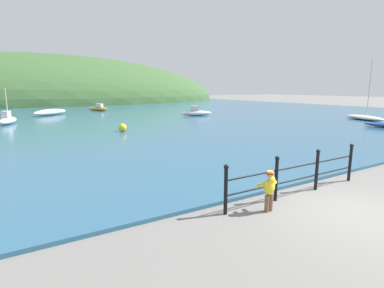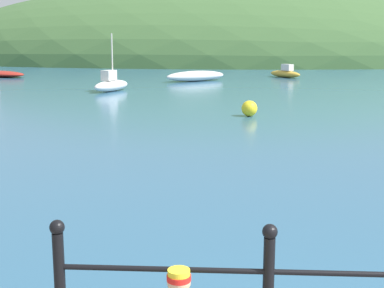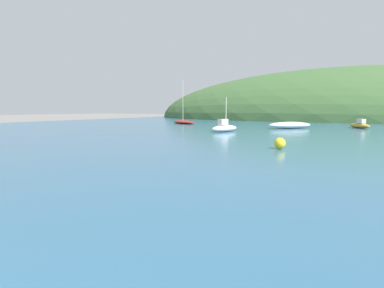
{
  "view_description": "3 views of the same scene",
  "coord_description": "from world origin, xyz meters",
  "px_view_note": "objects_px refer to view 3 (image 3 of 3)",
  "views": [
    {
      "loc": [
        -6.82,
        -3.76,
        2.93
      ],
      "look_at": [
        -1.83,
        4.42,
        1.13
      ],
      "focal_mm": 28.0,
      "sensor_mm": 36.0,
      "label": 1
    },
    {
      "loc": [
        -1.4,
        -2.41,
        2.58
      ],
      "look_at": [
        -1.87,
        5.56,
        1.04
      ],
      "focal_mm": 50.0,
      "sensor_mm": 36.0,
      "label": 2
    },
    {
      "loc": [
        2.64,
        1.06,
        1.98
      ],
      "look_at": [
        -0.59,
        6.88,
        1.2
      ],
      "focal_mm": 28.0,
      "sensor_mm": 36.0,
      "label": 3
    }
  ],
  "objects_px": {
    "boat_far_right": "(224,128)",
    "boat_green_fishing": "(360,125)",
    "mooring_buoy": "(280,143)",
    "boat_white_sailboat": "(290,125)",
    "boat_blue_hull": "(184,122)"
  },
  "relations": [
    {
      "from": "boat_far_right",
      "to": "boat_green_fishing",
      "type": "xyz_separation_m",
      "value": [
        9.82,
        10.73,
        -0.05
      ]
    },
    {
      "from": "boat_far_right",
      "to": "boat_green_fishing",
      "type": "distance_m",
      "value": 14.55
    },
    {
      "from": "boat_white_sailboat",
      "to": "boat_green_fishing",
      "type": "relative_size",
      "value": 1.37
    },
    {
      "from": "boat_blue_hull",
      "to": "boat_green_fishing",
      "type": "relative_size",
      "value": 1.87
    },
    {
      "from": "boat_white_sailboat",
      "to": "boat_green_fishing",
      "type": "height_order",
      "value": "boat_green_fishing"
    },
    {
      "from": "boat_green_fishing",
      "to": "boat_white_sailboat",
      "type": "bearing_deg",
      "value": -148.27
    },
    {
      "from": "boat_blue_hull",
      "to": "mooring_buoy",
      "type": "relative_size",
      "value": 10.55
    },
    {
      "from": "boat_blue_hull",
      "to": "boat_far_right",
      "type": "height_order",
      "value": "boat_blue_hull"
    },
    {
      "from": "boat_far_right",
      "to": "mooring_buoy",
      "type": "relative_size",
      "value": 5.59
    },
    {
      "from": "boat_blue_hull",
      "to": "boat_white_sailboat",
      "type": "height_order",
      "value": "boat_blue_hull"
    },
    {
      "from": "mooring_buoy",
      "to": "boat_white_sailboat",
      "type": "bearing_deg",
      "value": 99.37
    },
    {
      "from": "boat_green_fishing",
      "to": "boat_blue_hull",
      "type": "bearing_deg",
      "value": -178.9
    },
    {
      "from": "boat_far_right",
      "to": "boat_green_fishing",
      "type": "relative_size",
      "value": 0.99
    },
    {
      "from": "boat_green_fishing",
      "to": "mooring_buoy",
      "type": "relative_size",
      "value": 5.63
    },
    {
      "from": "boat_blue_hull",
      "to": "boat_white_sailboat",
      "type": "bearing_deg",
      "value": -13.35
    }
  ]
}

